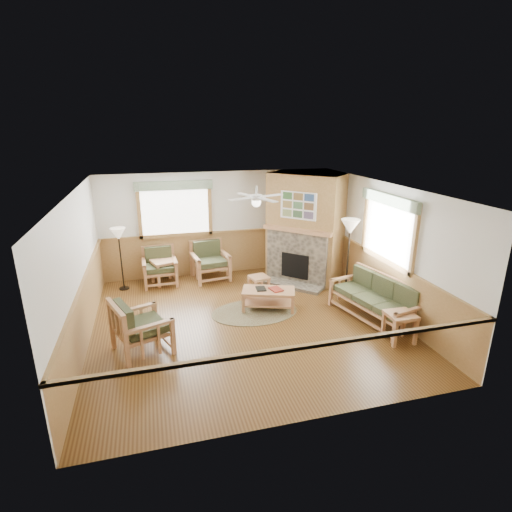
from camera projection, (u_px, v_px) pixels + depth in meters
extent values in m
cube|color=brown|center=(246.00, 322.00, 8.13)|extent=(6.00, 6.00, 0.01)
cube|color=white|center=(245.00, 189.00, 7.28)|extent=(6.00, 6.00, 0.01)
cube|color=silver|center=(219.00, 224.00, 10.46)|extent=(6.00, 0.02, 2.70)
cube|color=silver|center=(302.00, 333.00, 4.95)|extent=(6.00, 0.02, 2.70)
cube|color=silver|center=(79.00, 273.00, 6.97)|extent=(0.02, 6.00, 2.70)
cube|color=silver|center=(383.00, 247.00, 8.44)|extent=(0.02, 6.00, 2.70)
cylinder|color=brown|center=(255.00, 312.00, 8.52)|extent=(2.17, 2.17, 0.01)
cube|color=maroon|center=(276.00, 289.00, 8.53)|extent=(0.28, 0.34, 0.03)
cube|color=black|center=(261.00, 288.00, 8.57)|extent=(0.22, 0.29, 0.03)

